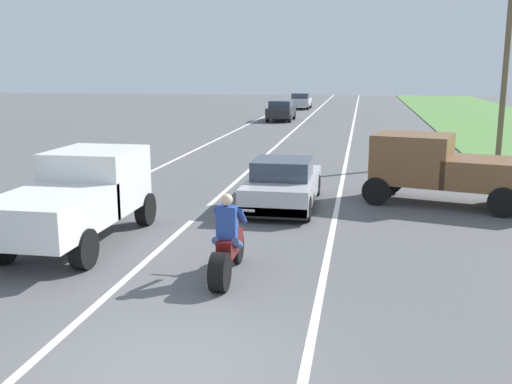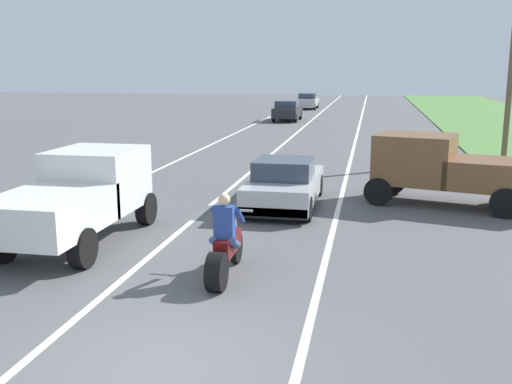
% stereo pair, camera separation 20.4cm
% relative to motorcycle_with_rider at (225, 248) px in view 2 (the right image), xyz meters
% --- Properties ---
extents(ground_plane, '(160.00, 160.00, 0.00)m').
position_rel_motorcycle_with_rider_xyz_m(ground_plane, '(-0.06, -3.44, -0.59)').
color(ground_plane, '#565659').
extents(lane_stripe_left_solid, '(0.14, 120.00, 0.01)m').
position_rel_motorcycle_with_rider_xyz_m(lane_stripe_left_solid, '(-5.46, 16.56, -0.59)').
color(lane_stripe_left_solid, white).
rests_on(lane_stripe_left_solid, ground).
extents(lane_stripe_right_solid, '(0.14, 120.00, 0.01)m').
position_rel_motorcycle_with_rider_xyz_m(lane_stripe_right_solid, '(1.74, 16.56, -0.59)').
color(lane_stripe_right_solid, white).
rests_on(lane_stripe_right_solid, ground).
extents(lane_stripe_centre_dashed, '(0.14, 120.00, 0.01)m').
position_rel_motorcycle_with_rider_xyz_m(lane_stripe_centre_dashed, '(-1.86, 16.56, -0.59)').
color(lane_stripe_centre_dashed, white).
rests_on(lane_stripe_centre_dashed, ground).
extents(motorcycle_with_rider, '(0.70, 2.21, 1.62)m').
position_rel_motorcycle_with_rider_xyz_m(motorcycle_with_rider, '(0.00, 0.00, 0.00)').
color(motorcycle_with_rider, black).
rests_on(motorcycle_with_rider, ground).
extents(sports_car_silver, '(1.84, 4.30, 1.37)m').
position_rel_motorcycle_with_rider_xyz_m(sports_car_silver, '(0.22, 6.03, 0.04)').
color(sports_car_silver, '#B7B7BC').
rests_on(sports_car_silver, ground).
extents(pickup_truck_left_lane_white, '(2.02, 4.80, 1.98)m').
position_rel_motorcycle_with_rider_xyz_m(pickup_truck_left_lane_white, '(-3.75, 1.70, 0.51)').
color(pickup_truck_left_lane_white, silver).
rests_on(pickup_truck_left_lane_white, ground).
extents(pickup_truck_right_shoulder_brown, '(5.14, 3.14, 1.98)m').
position_rel_motorcycle_with_rider_xyz_m(pickup_truck_right_shoulder_brown, '(4.73, 7.09, 0.51)').
color(pickup_truck_right_shoulder_brown, brown).
rests_on(pickup_truck_right_shoulder_brown, ground).
extents(utility_pole_roadside, '(0.24, 0.24, 8.22)m').
position_rel_motorcycle_with_rider_xyz_m(utility_pole_roadside, '(8.17, 16.50, 3.52)').
color(utility_pole_roadside, brown).
rests_on(utility_pole_roadside, ground).
extents(distant_car_far_ahead, '(1.80, 4.00, 1.50)m').
position_rel_motorcycle_with_rider_xyz_m(distant_car_far_ahead, '(-3.59, 33.40, 0.18)').
color(distant_car_far_ahead, '#262628').
rests_on(distant_car_far_ahead, ground).
extents(distant_car_further_ahead, '(1.80, 4.00, 1.50)m').
position_rel_motorcycle_with_rider_xyz_m(distant_car_further_ahead, '(-3.51, 46.68, 0.18)').
color(distant_car_further_ahead, '#B2B2B7').
rests_on(distant_car_further_ahead, ground).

